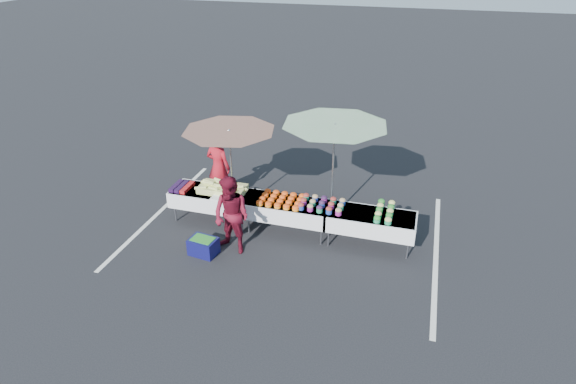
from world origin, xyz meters
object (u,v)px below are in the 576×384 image
(table_center, at_px, (288,209))
(storage_bin, at_px, (203,246))
(table_left, at_px, (212,198))
(umbrella_right, at_px, (335,133))
(umbrella_left, at_px, (229,138))
(vendor, at_px, (219,167))
(table_right, at_px, (371,221))
(customer, at_px, (231,216))

(table_center, distance_m, storage_bin, 1.98)
(table_left, xyz_separation_m, storage_bin, (0.36, -1.31, -0.40))
(umbrella_right, bearing_deg, table_center, -135.00)
(storage_bin, bearing_deg, table_left, 113.09)
(table_center, height_order, umbrella_left, umbrella_left)
(vendor, relative_size, umbrella_left, 0.73)
(umbrella_right, bearing_deg, umbrella_left, -169.97)
(table_left, xyz_separation_m, umbrella_right, (2.60, 0.80, 1.55))
(table_right, height_order, umbrella_left, umbrella_left)
(storage_bin, bearing_deg, umbrella_right, 50.87)
(table_center, distance_m, vendor, 2.30)
(umbrella_left, height_order, umbrella_right, umbrella_right)
(table_right, height_order, customer, customer)
(table_right, xyz_separation_m, umbrella_right, (-1.00, 0.80, 1.55))
(table_right, bearing_deg, umbrella_right, 141.34)
(umbrella_left, bearing_deg, table_center, -15.32)
(umbrella_left, xyz_separation_m, umbrella_right, (2.26, 0.40, 0.21))
(table_left, bearing_deg, umbrella_right, 17.10)
(storage_bin, bearing_deg, table_center, 49.86)
(table_center, xyz_separation_m, umbrella_left, (-1.46, 0.40, 1.34))
(table_left, height_order, storage_bin, table_left)
(vendor, height_order, customer, vendor)
(customer, bearing_deg, table_center, 63.64)
(table_center, height_order, customer, customer)
(customer, bearing_deg, table_right, 35.64)
(umbrella_left, bearing_deg, table_left, -130.32)
(umbrella_right, distance_m, storage_bin, 3.64)
(umbrella_right, bearing_deg, customer, -132.98)
(customer, distance_m, storage_bin, 0.90)
(table_right, bearing_deg, umbrella_left, 173.01)
(table_right, relative_size, umbrella_right, 0.66)
(table_left, bearing_deg, table_center, 0.00)
(table_right, bearing_deg, table_center, 180.00)
(umbrella_right, bearing_deg, table_right, -38.66)
(table_center, relative_size, customer, 1.11)
(table_left, height_order, table_right, same)
(table_left, height_order, table_center, same)
(table_left, bearing_deg, umbrella_left, 49.68)
(vendor, height_order, storage_bin, vendor)
(umbrella_left, height_order, storage_bin, umbrella_left)
(table_left, bearing_deg, customer, -48.37)
(customer, distance_m, umbrella_left, 1.87)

